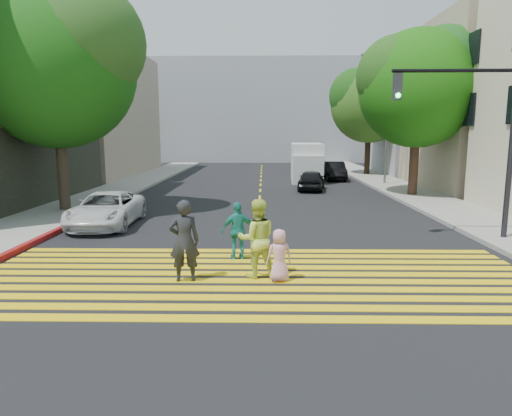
{
  "coord_description": "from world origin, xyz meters",
  "views": [
    {
      "loc": [
        0.21,
        -9.2,
        3.41
      ],
      "look_at": [
        0.0,
        3.0,
        1.4
      ],
      "focal_mm": 32.0,
      "sensor_mm": 36.0,
      "label": 1
    }
  ],
  "objects_px": {
    "pedestrian_child": "(279,255)",
    "pedestrian_extra": "(238,231)",
    "white_sedan": "(106,209)",
    "dark_car_near": "(311,180)",
    "tree_right_near": "(420,82)",
    "silver_car": "(307,166)",
    "pedestrian_man": "(184,241)",
    "pedestrian_woman": "(257,239)",
    "white_van": "(307,163)",
    "tree_right_far": "(371,100)",
    "tree_left": "(57,60)",
    "dark_car_parked": "(334,171)",
    "traffic_signal": "(479,125)"
  },
  "relations": [
    {
      "from": "dark_car_parked",
      "to": "silver_car",
      "type": "bearing_deg",
      "value": 112.74
    },
    {
      "from": "white_sedan",
      "to": "dark_car_near",
      "type": "height_order",
      "value": "white_sedan"
    },
    {
      "from": "white_sedan",
      "to": "pedestrian_woman",
      "type": "bearing_deg",
      "value": -48.54
    },
    {
      "from": "pedestrian_woman",
      "to": "dark_car_near",
      "type": "height_order",
      "value": "pedestrian_woman"
    },
    {
      "from": "tree_right_far",
      "to": "dark_car_parked",
      "type": "height_order",
      "value": "tree_right_far"
    },
    {
      "from": "tree_left",
      "to": "traffic_signal",
      "type": "distance_m",
      "value": 16.16
    },
    {
      "from": "white_van",
      "to": "pedestrian_extra",
      "type": "bearing_deg",
      "value": -97.69
    },
    {
      "from": "tree_right_near",
      "to": "pedestrian_man",
      "type": "distance_m",
      "value": 18.2
    },
    {
      "from": "tree_right_near",
      "to": "pedestrian_woman",
      "type": "distance_m",
      "value": 17.08
    },
    {
      "from": "pedestrian_extra",
      "to": "tree_left",
      "type": "bearing_deg",
      "value": -55.64
    },
    {
      "from": "tree_right_near",
      "to": "tree_right_far",
      "type": "height_order",
      "value": "tree_right_far"
    },
    {
      "from": "pedestrian_child",
      "to": "white_van",
      "type": "bearing_deg",
      "value": -111.43
    },
    {
      "from": "pedestrian_child",
      "to": "tree_right_far",
      "type": "bearing_deg",
      "value": -121.3
    },
    {
      "from": "white_van",
      "to": "tree_right_far",
      "type": "bearing_deg",
      "value": 41.88
    },
    {
      "from": "tree_left",
      "to": "traffic_signal",
      "type": "bearing_deg",
      "value": -18.55
    },
    {
      "from": "white_sedan",
      "to": "silver_car",
      "type": "bearing_deg",
      "value": 64.27
    },
    {
      "from": "tree_right_far",
      "to": "pedestrian_extra",
      "type": "bearing_deg",
      "value": -110.07
    },
    {
      "from": "pedestrian_man",
      "to": "tree_left",
      "type": "bearing_deg",
      "value": -62.57
    },
    {
      "from": "pedestrian_man",
      "to": "pedestrian_child",
      "type": "height_order",
      "value": "pedestrian_man"
    },
    {
      "from": "dark_car_near",
      "to": "silver_car",
      "type": "height_order",
      "value": "silver_car"
    },
    {
      "from": "tree_right_far",
      "to": "pedestrian_extra",
      "type": "height_order",
      "value": "tree_right_far"
    },
    {
      "from": "tree_right_near",
      "to": "pedestrian_man",
      "type": "height_order",
      "value": "tree_right_near"
    },
    {
      "from": "traffic_signal",
      "to": "tree_left",
      "type": "bearing_deg",
      "value": 162.27
    },
    {
      "from": "pedestrian_woman",
      "to": "white_van",
      "type": "xyz_separation_m",
      "value": [
        3.23,
        22.27,
        0.33
      ]
    },
    {
      "from": "pedestrian_man",
      "to": "traffic_signal",
      "type": "xyz_separation_m",
      "value": [
        8.42,
        4.1,
        2.69
      ]
    },
    {
      "from": "white_sedan",
      "to": "dark_car_parked",
      "type": "relative_size",
      "value": 1.11
    },
    {
      "from": "white_sedan",
      "to": "dark_car_near",
      "type": "xyz_separation_m",
      "value": [
        8.68,
        10.85,
        -0.0
      ]
    },
    {
      "from": "tree_right_far",
      "to": "white_van",
      "type": "bearing_deg",
      "value": -140.75
    },
    {
      "from": "tree_left",
      "to": "white_sedan",
      "type": "relative_size",
      "value": 2.11
    },
    {
      "from": "dark_car_parked",
      "to": "pedestrian_woman",
      "type": "bearing_deg",
      "value": -101.29
    },
    {
      "from": "silver_car",
      "to": "traffic_signal",
      "type": "height_order",
      "value": "traffic_signal"
    },
    {
      "from": "silver_car",
      "to": "pedestrian_extra",
      "type": "bearing_deg",
      "value": 75.36
    },
    {
      "from": "pedestrian_man",
      "to": "pedestrian_child",
      "type": "xyz_separation_m",
      "value": [
        2.19,
        0.02,
        -0.34
      ]
    },
    {
      "from": "pedestrian_child",
      "to": "dark_car_parked",
      "type": "bearing_deg",
      "value": -116.31
    },
    {
      "from": "pedestrian_child",
      "to": "pedestrian_extra",
      "type": "bearing_deg",
      "value": -75.69
    },
    {
      "from": "tree_right_near",
      "to": "pedestrian_child",
      "type": "distance_m",
      "value": 17.2
    },
    {
      "from": "pedestrian_child",
      "to": "white_sedan",
      "type": "relative_size",
      "value": 0.28
    },
    {
      "from": "tree_right_far",
      "to": "silver_car",
      "type": "bearing_deg",
      "value": 173.17
    },
    {
      "from": "silver_car",
      "to": "pedestrian_child",
      "type": "bearing_deg",
      "value": 78.15
    },
    {
      "from": "pedestrian_woman",
      "to": "pedestrian_child",
      "type": "xyz_separation_m",
      "value": [
        0.52,
        -0.31,
        -0.32
      ]
    },
    {
      "from": "pedestrian_woman",
      "to": "dark_car_near",
      "type": "distance_m",
      "value": 17.11
    },
    {
      "from": "pedestrian_man",
      "to": "pedestrian_child",
      "type": "distance_m",
      "value": 2.21
    },
    {
      "from": "pedestrian_woman",
      "to": "white_van",
      "type": "relative_size",
      "value": 0.33
    },
    {
      "from": "tree_right_near",
      "to": "silver_car",
      "type": "xyz_separation_m",
      "value": [
        -4.53,
        13.2,
        -5.28
      ]
    },
    {
      "from": "pedestrian_extra",
      "to": "traffic_signal",
      "type": "relative_size",
      "value": 0.28
    },
    {
      "from": "dark_car_parked",
      "to": "white_van",
      "type": "relative_size",
      "value": 0.7
    },
    {
      "from": "dark_car_near",
      "to": "white_van",
      "type": "relative_size",
      "value": 0.63
    },
    {
      "from": "tree_left",
      "to": "dark_car_near",
      "type": "bearing_deg",
      "value": 35.11
    },
    {
      "from": "dark_car_near",
      "to": "white_van",
      "type": "bearing_deg",
      "value": -82.22
    },
    {
      "from": "pedestrian_woman",
      "to": "dark_car_parked",
      "type": "distance_m",
      "value": 23.65
    }
  ]
}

